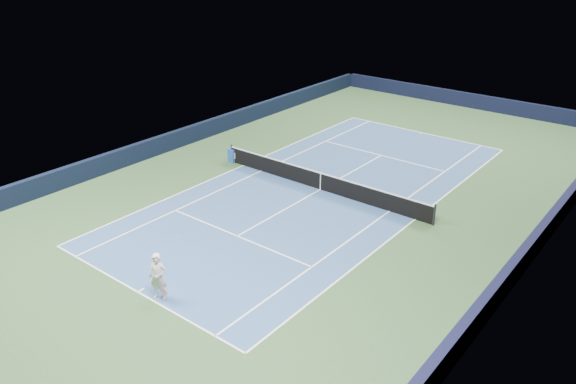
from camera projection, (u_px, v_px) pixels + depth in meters
The scene contains 19 objects.
ground at pixel (320, 190), 29.57m from camera, with size 40.00×40.00×0.00m, color #2C4A28.
wall_far at pixel (469, 100), 43.46m from camera, with size 22.00×0.35×1.10m, color black.
wall_right at pixel (534, 245), 23.24m from camera, with size 0.35×40.00×1.10m, color black.
wall_left at pixel (181, 138), 35.45m from camera, with size 0.35×40.00×1.10m, color black.
court_surface at pixel (320, 190), 29.57m from camera, with size 10.97×23.77×0.01m, color #2C4E7E.
baseline_far at pixel (422, 133), 38.03m from camera, with size 10.97×0.08×0.00m, color white.
baseline_near at pixel (138, 292), 21.11m from camera, with size 10.97×0.08×0.00m, color white.
sideline_doubles_right at pixel (415, 219), 26.48m from camera, with size 0.08×23.77×0.00m, color white.
sideline_doubles_left at pixel (244, 165), 32.66m from camera, with size 0.08×23.77×0.00m, color white.
sideline_singles_right at pixel (389, 211), 27.25m from camera, with size 0.08×23.77×0.00m, color white.
sideline_singles_left at pixel (261, 171), 31.89m from camera, with size 0.08×23.77×0.00m, color white.
service_line_far at pixel (381, 155), 34.13m from camera, with size 8.23×0.08×0.00m, color white.
service_line_near at pixel (237, 236), 25.01m from camera, with size 8.23×0.08×0.00m, color white.
center_service_line at pixel (320, 189), 29.57m from camera, with size 0.08×12.80×0.00m, color white.
center_mark_far at pixel (421, 133), 37.93m from camera, with size 0.08×0.30×0.00m, color white.
center_mark_near at pixel (141, 290), 21.21m from camera, with size 0.08×0.30×0.00m, color white.
tennis_net at pixel (321, 181), 29.36m from camera, with size 12.90×0.10×1.07m.
sponsor_cube at pixel (233, 155), 33.08m from camera, with size 0.59×0.49×0.80m.
tennis_player at pixel (158, 277), 20.37m from camera, with size 0.89×1.38×2.19m.
Camera 1 is at (15.36, -22.16, 12.26)m, focal length 35.00 mm.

